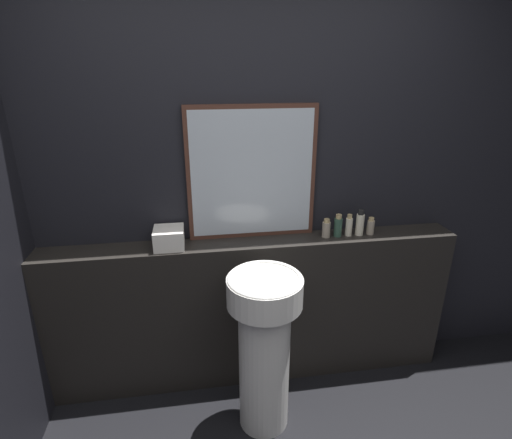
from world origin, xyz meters
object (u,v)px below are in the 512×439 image
Objects in this scene: conditioner_bottle at (338,226)px; shampoo_bottle at (326,229)px; lotion_bottle at (349,226)px; body_wash_bottle at (360,223)px; towel_stack at (169,238)px; pedestal_sink at (264,344)px; hand_soap_bottle at (371,226)px; mirror at (252,174)px.

shampoo_bottle is at bearing 180.00° from conditioner_bottle.
conditioner_bottle is at bearing -180.00° from lotion_bottle.
lotion_bottle is at bearing 180.00° from body_wash_bottle.
towel_stack is 0.93m from shampoo_bottle.
towel_stack reaches higher than pedestal_sink.
body_wash_bottle reaches higher than shampoo_bottle.
pedestal_sink is 8.28× the size of shampoo_bottle.
shampoo_bottle is 0.14m from lotion_bottle.
shampoo_bottle reaches higher than hand_soap_bottle.
lotion_bottle is at bearing 34.07° from pedestal_sink.
lotion_bottle is 0.14m from hand_soap_bottle.
towel_stack is at bearing 180.00° from conditioner_bottle.
towel_stack is at bearing 140.70° from pedestal_sink.
mirror reaches higher than shampoo_bottle.
pedestal_sink is at bearing -138.27° from shampoo_bottle.
body_wash_bottle is at bearing 180.00° from hand_soap_bottle.
body_wash_bottle reaches higher than lotion_bottle.
towel_stack is at bearing -170.04° from mirror.
towel_stack is (-0.49, -0.09, -0.33)m from mirror.
body_wash_bottle is 1.49× the size of hand_soap_bottle.
shampoo_bottle reaches higher than towel_stack.
mirror reaches higher than towel_stack.
mirror is 0.56m from shampoo_bottle.
conditioner_bottle is 0.07m from lotion_bottle.
hand_soap_bottle is (0.14, 0.00, -0.01)m from lotion_bottle.
towel_stack is 1.56× the size of hand_soap_bottle.
conditioner_bottle reaches higher than lotion_bottle.
mirror is 0.60m from towel_stack.
towel_stack is 1.08m from lotion_bottle.
shampoo_bottle is (0.45, 0.40, 0.49)m from pedestal_sink.
shampoo_bottle is (0.44, -0.09, -0.34)m from mirror.
towel_stack is 1.24× the size of lotion_bottle.
pedestal_sink is 7.04× the size of lotion_bottle.
shampoo_bottle is 0.07m from conditioner_bottle.
conditioner_bottle is (0.51, -0.09, -0.33)m from mirror.
body_wash_bottle reaches higher than towel_stack.
mirror reaches higher than body_wash_bottle.
lotion_bottle is (0.07, 0.00, -0.00)m from conditioner_bottle.
towel_stack is 1.05× the size of body_wash_bottle.
mirror is 7.16× the size of hand_soap_bottle.
hand_soap_bottle is (0.28, 0.00, -0.00)m from shampoo_bottle.
towel_stack is 1.46× the size of shampoo_bottle.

